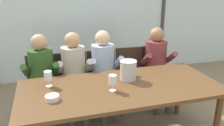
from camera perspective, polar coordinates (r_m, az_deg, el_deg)
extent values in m
plane|color=#847056|center=(3.79, -2.82, -9.62)|extent=(14.00, 14.00, 0.00)
cube|color=silver|center=(4.60, -6.93, 12.43)|extent=(7.39, 0.03, 2.60)
cube|color=#38383D|center=(5.12, 12.24, 12.80)|extent=(0.06, 0.06, 2.60)
cube|color=#386633|center=(8.57, -11.41, 11.28)|extent=(13.39, 2.40, 1.45)
cube|color=brown|center=(2.61, 2.19, -5.93)|extent=(2.19, 0.99, 0.04)
cylinder|color=brown|center=(2.94, 24.00, -12.73)|extent=(0.07, 0.07, 0.69)
cylinder|color=brown|center=(3.02, -19.05, -11.15)|extent=(0.07, 0.07, 0.69)
cylinder|color=brown|center=(3.49, 15.78, -6.63)|extent=(0.07, 0.07, 0.69)
cube|color=#332319|center=(3.34, -16.11, -6.20)|extent=(0.44, 0.44, 0.03)
cube|color=#332319|center=(3.44, -16.49, -1.46)|extent=(0.42, 0.04, 0.42)
cylinder|color=#332319|center=(3.28, -19.09, -11.38)|extent=(0.04, 0.04, 0.42)
cylinder|color=#332319|center=(3.27, -12.33, -10.81)|extent=(0.04, 0.04, 0.42)
cylinder|color=#332319|center=(3.61, -18.86, -8.42)|extent=(0.04, 0.04, 0.42)
cylinder|color=#332319|center=(3.60, -12.79, -7.89)|extent=(0.04, 0.04, 0.42)
cube|color=#332319|center=(3.35, -9.13, -5.54)|extent=(0.45, 0.45, 0.03)
cube|color=#332319|center=(3.46, -9.68, -0.84)|extent=(0.42, 0.05, 0.42)
cylinder|color=#332319|center=(3.27, -11.92, -10.73)|extent=(0.04, 0.04, 0.42)
cylinder|color=#332319|center=(3.30, -5.24, -10.07)|extent=(0.04, 0.04, 0.42)
cylinder|color=#332319|center=(3.61, -12.30, -7.81)|extent=(0.04, 0.04, 0.42)
cylinder|color=#332319|center=(3.64, -6.28, -7.25)|extent=(0.04, 0.04, 0.42)
cube|color=#332319|center=(3.41, -2.07, -4.84)|extent=(0.47, 0.47, 0.03)
cube|color=#332319|center=(3.52, -2.71, -0.24)|extent=(0.42, 0.06, 0.42)
cylinder|color=#332319|center=(3.32, -4.70, -9.93)|extent=(0.04, 0.04, 0.42)
cylinder|color=#332319|center=(3.38, 1.78, -9.29)|extent=(0.04, 0.04, 0.42)
cylinder|color=#332319|center=(3.65, -5.53, -7.11)|extent=(0.04, 0.04, 0.42)
cylinder|color=#332319|center=(3.71, 0.34, -6.59)|extent=(0.04, 0.04, 0.42)
cube|color=#332319|center=(3.57, 4.84, -3.81)|extent=(0.48, 0.48, 0.03)
cube|color=#332319|center=(3.67, 4.08, 0.58)|extent=(0.42, 0.07, 0.42)
cylinder|color=#332319|center=(3.45, 2.55, -8.66)|extent=(0.04, 0.04, 0.42)
cylinder|color=#332319|center=(3.55, 8.57, -8.01)|extent=(0.04, 0.04, 0.42)
cylinder|color=#332319|center=(3.78, 1.17, -6.06)|extent=(0.04, 0.04, 0.42)
cylinder|color=#332319|center=(3.88, 6.68, -5.55)|extent=(0.04, 0.04, 0.42)
cube|color=#332319|center=(3.74, 11.05, -3.05)|extent=(0.45, 0.45, 0.03)
cube|color=#332319|center=(3.83, 9.94, 1.11)|extent=(0.42, 0.04, 0.42)
cylinder|color=#332319|center=(3.59, 9.44, -7.76)|extent=(0.04, 0.04, 0.42)
cylinder|color=#332319|center=(3.76, 14.74, -6.90)|extent=(0.04, 0.04, 0.42)
cylinder|color=#332319|center=(3.90, 7.10, -5.39)|extent=(0.04, 0.04, 0.42)
cylinder|color=#332319|center=(4.06, 12.08, -4.72)|extent=(0.04, 0.04, 0.42)
cylinder|color=#2D5123|center=(3.27, -16.62, -1.24)|extent=(0.34, 0.34, 0.52)
sphere|color=tan|center=(3.17, -17.21, 4.79)|extent=(0.21, 0.21, 0.21)
cube|color=#47423D|center=(3.19, -17.95, -6.96)|extent=(0.15, 0.41, 0.13)
cube|color=#47423D|center=(3.18, -14.70, -6.74)|extent=(0.15, 0.41, 0.13)
cylinder|color=#47423D|center=(3.12, -17.72, -12.54)|extent=(0.10, 0.10, 0.44)
cylinder|color=#47423D|center=(3.11, -14.35, -12.34)|extent=(0.10, 0.10, 0.44)
cylinder|color=#2D5123|center=(3.17, -20.17, -1.78)|extent=(0.10, 0.33, 0.26)
cylinder|color=#2D5123|center=(3.14, -13.30, -1.27)|extent=(0.10, 0.33, 0.26)
cylinder|color=#B7AD9E|center=(3.29, -9.25, -0.56)|extent=(0.33, 0.33, 0.52)
sphere|color=tan|center=(3.19, -9.58, 5.46)|extent=(0.21, 0.21, 0.21)
cube|color=#47423D|center=(3.19, -10.27, -6.25)|extent=(0.14, 0.40, 0.13)
cube|color=#47423D|center=(3.21, -7.05, -5.97)|extent=(0.14, 0.40, 0.13)
cylinder|color=#47423D|center=(3.13, -9.71, -11.80)|extent=(0.10, 0.10, 0.44)
cylinder|color=#47423D|center=(3.14, -6.38, -11.48)|extent=(0.10, 0.10, 0.44)
cylinder|color=#B7AD9E|center=(3.16, -12.49, -1.09)|extent=(0.09, 0.33, 0.26)
cylinder|color=#B7AD9E|center=(3.19, -5.66, -0.54)|extent=(0.09, 0.33, 0.26)
cylinder|color=#9EB2D1|center=(3.36, -2.19, 0.10)|extent=(0.32, 0.32, 0.52)
sphere|color=#DBAD89|center=(3.26, -2.27, 6.01)|extent=(0.21, 0.21, 0.21)
cube|color=#47423D|center=(3.25, -2.82, -5.47)|extent=(0.13, 0.40, 0.13)
cube|color=#47423D|center=(3.29, 0.24, -5.12)|extent=(0.13, 0.40, 0.13)
cylinder|color=#47423D|center=(3.19, -1.90, -10.87)|extent=(0.10, 0.10, 0.44)
cylinder|color=#47423D|center=(3.23, 1.24, -10.44)|extent=(0.10, 0.10, 0.44)
cylinder|color=#9EB2D1|center=(3.20, -4.98, -0.42)|extent=(0.08, 0.32, 0.26)
cylinder|color=#9EB2D1|center=(3.29, 1.52, 0.18)|extent=(0.08, 0.32, 0.26)
cylinder|color=brown|center=(3.64, 10.45, 1.28)|extent=(0.35, 0.35, 0.52)
sphere|color=#936B4C|center=(3.55, 10.79, 6.74)|extent=(0.21, 0.21, 0.21)
cube|color=#47423D|center=(3.52, 9.99, -3.81)|extent=(0.17, 0.41, 0.13)
cube|color=#47423D|center=(3.58, 12.69, -3.56)|extent=(0.17, 0.41, 0.13)
cylinder|color=#47423D|center=(3.45, 10.93, -8.78)|extent=(0.10, 0.10, 0.44)
cylinder|color=#47423D|center=(3.52, 13.68, -8.43)|extent=(0.10, 0.10, 0.44)
cylinder|color=brown|center=(3.46, 8.24, 0.93)|extent=(0.11, 0.33, 0.26)
cylinder|color=brown|center=(3.60, 13.98, 1.26)|extent=(0.11, 0.33, 0.26)
cylinder|color=#B7B7BC|center=(2.73, 3.92, -1.80)|extent=(0.19, 0.19, 0.22)
torus|color=silver|center=(2.69, 3.98, 0.43)|extent=(0.20, 0.20, 0.01)
cylinder|color=silver|center=(2.36, -14.23, -8.14)|extent=(0.14, 0.14, 0.05)
cylinder|color=silver|center=(2.49, 0.16, -6.63)|extent=(0.07, 0.07, 0.00)
cylinder|color=silver|center=(2.47, 0.16, -5.81)|extent=(0.01, 0.01, 0.07)
cylinder|color=silver|center=(2.44, 0.16, -3.99)|extent=(0.08, 0.08, 0.09)
cylinder|color=maroon|center=(2.45, 0.16, -4.56)|extent=(0.07, 0.07, 0.04)
cylinder|color=silver|center=(2.68, -14.95, -5.38)|extent=(0.07, 0.07, 0.00)
cylinder|color=silver|center=(2.66, -15.02, -4.61)|extent=(0.01, 0.01, 0.07)
cylinder|color=silver|center=(2.63, -15.18, -2.91)|extent=(0.08, 0.08, 0.09)
cylinder|color=#E0D184|center=(2.64, -15.13, -3.44)|extent=(0.07, 0.07, 0.04)
cylinder|color=silver|center=(2.93, 3.65, -2.61)|extent=(0.07, 0.07, 0.00)
cylinder|color=silver|center=(2.92, 3.66, -1.88)|extent=(0.01, 0.01, 0.07)
cylinder|color=silver|center=(2.89, 3.70, -0.31)|extent=(0.08, 0.08, 0.09)
cylinder|color=#E0D184|center=(2.90, 3.69, -0.80)|extent=(0.07, 0.07, 0.04)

